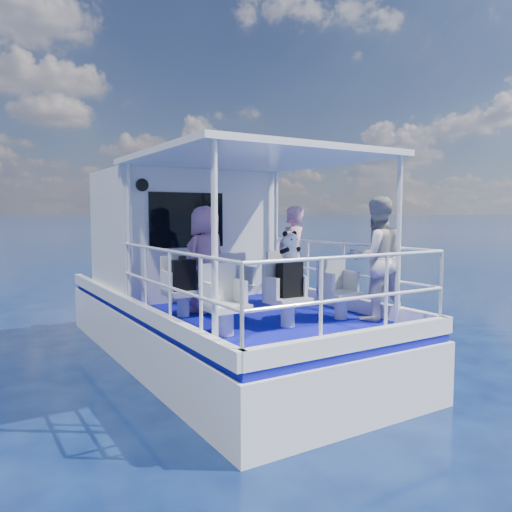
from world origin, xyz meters
The scene contains 20 objects.
ground centered at (0.00, 0.00, 0.00)m, with size 2000.00×2000.00×0.00m, color #071339.
hull centered at (0.00, 1.00, 0.00)m, with size 3.00×7.00×1.60m, color white.
deck centered at (0.00, 1.00, 0.85)m, with size 2.90×6.90×0.10m, color #0A0A8E.
cabin centered at (0.00, 2.30, 2.00)m, with size 2.85×2.00×2.20m, color white.
canopy centered at (0.00, -0.20, 3.14)m, with size 3.00×3.20×0.08m, color white.
canopy_posts centered at (0.00, -0.25, 2.00)m, with size 2.77×2.97×2.20m.
railings centered at (0.00, -0.58, 1.40)m, with size 2.84×3.59×1.00m, color white, non-canonical shape.
seat_port_fwd centered at (-0.90, 0.20, 1.09)m, with size 0.48×0.46×0.38m, color silver.
seat_center_fwd centered at (0.00, 0.20, 1.09)m, with size 0.48×0.46×0.38m, color silver.
seat_stbd_fwd centered at (0.90, 0.20, 1.09)m, with size 0.48×0.46×0.38m, color silver.
seat_port_aft centered at (-0.90, -1.10, 1.09)m, with size 0.48×0.46×0.38m, color silver.
seat_center_aft centered at (0.00, -1.10, 1.09)m, with size 0.48×0.46×0.38m, color silver.
seat_stbd_aft centered at (0.90, -1.10, 1.09)m, with size 0.48×0.46×0.38m, color silver.
passenger_port_fwd centered at (-0.47, 0.35, 1.69)m, with size 0.59×0.42×1.57m, color #C37E9F.
passenger_stbd_fwd centered at (0.89, 0.06, 1.69)m, with size 0.57×0.38×1.57m, color pink.
passenger_stbd_aft centered at (1.25, -1.41, 1.74)m, with size 0.82×0.64×1.68m, color silver.
backpack_port centered at (-0.92, 0.15, 1.49)m, with size 0.33×0.18×0.43m, color black.
backpack_center centered at (0.04, -1.08, 1.52)m, with size 0.31×0.18×0.47m, color black.
compact_camera centered at (-0.92, 0.16, 1.74)m, with size 0.09×0.06×0.06m, color black.
panda centered at (0.05, -1.06, 1.94)m, with size 0.24×0.20×0.38m, color white, non-canonical shape.
Camera 1 is at (-3.67, -6.30, 2.35)m, focal length 35.00 mm.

